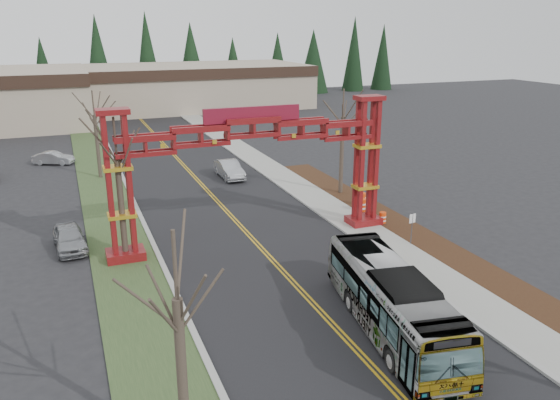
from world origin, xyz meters
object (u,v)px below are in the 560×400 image
retail_building_east (191,86)px  bare_tree_median_far (94,115)px  gateway_arch (253,150)px  barrel_north (362,200)px  bare_tree_right_far (343,117)px  barrel_south (383,218)px  transit_bus (391,301)px  barrel_mid (362,206)px  parked_car_near_a (69,238)px  silver_sedan (229,169)px  bare_tree_median_near (177,300)px  parked_car_far_a (53,158)px  bare_tree_median_mid (117,159)px  street_sign (412,223)px

retail_building_east → bare_tree_median_far: (-18.00, -42.33, 2.18)m
gateway_arch → barrel_north: 11.87m
bare_tree_right_far → barrel_south: 9.63m
transit_bus → bare_tree_right_far: (7.85, 19.77, 4.79)m
barrel_mid → bare_tree_right_far: bearing=81.5°
parked_car_near_a → retail_building_east: bearing=65.4°
silver_sedan → parked_car_near_a: size_ratio=1.08×
bare_tree_median_near → parked_car_near_a: bearing=98.8°
parked_car_far_a → bare_tree_median_far: bare_tree_median_far is taller
silver_sedan → bare_tree_right_far: bearing=-49.8°
barrel_south → transit_bus: bearing=-120.4°
barrel_mid → transit_bus: bearing=-115.5°
silver_sedan → gateway_arch: bearing=-101.7°
bare_tree_median_far → barrel_north: bearing=-41.8°
bare_tree_median_mid → transit_bus: bearing=-50.8°
gateway_arch → barrel_north: bearing=20.0°
gateway_arch → retail_building_east: (10.00, 61.95, -2.47)m
bare_tree_median_far → street_sign: bare_tree_median_far is taller
parked_car_far_a → street_sign: size_ratio=1.85×
street_sign → barrel_south: (0.41, 3.99, -1.07)m
retail_building_east → parked_car_near_a: size_ratio=8.61×
gateway_arch → bare_tree_median_far: bearing=112.2°
parked_car_near_a → street_sign: bearing=-25.0°
parked_car_far_a → street_sign: (20.81, -31.07, 0.87)m
retail_building_east → bare_tree_right_far: size_ratio=4.45×
bare_tree_right_far → parked_car_far_a: bearing=138.4°
parked_car_far_a → bare_tree_right_far: 29.86m
retail_building_east → barrel_north: 58.43m
parked_car_far_a → bare_tree_median_near: bearing=-150.2°
retail_building_east → bare_tree_median_mid: bare_tree_median_mid is taller
retail_building_east → bare_tree_median_mid: 64.64m
retail_building_east → barrel_north: size_ratio=34.91×
transit_bus → silver_sedan: 27.90m
barrel_mid → barrel_north: size_ratio=0.98×
bare_tree_median_near → barrel_north: bare_tree_median_near is taller
gateway_arch → silver_sedan: bearing=79.2°
barrel_mid → bare_tree_median_mid: bearing=-172.0°
parked_car_near_a → street_sign: street_sign is taller
bare_tree_median_near → bare_tree_median_mid: bare_tree_median_mid is taller
parked_car_far_a → retail_building_east: bearing=-7.3°
gateway_arch → barrel_mid: bearing=14.3°
bare_tree_median_near → barrel_south: 24.26m
parked_car_far_a → barrel_mid: parked_car_far_a is taller
gateway_arch → street_sign: gateway_arch is taller
bare_tree_median_far → barrel_north: 24.58m
bare_tree_median_near → barrel_mid: (17.27, 18.96, -5.03)m
silver_sedan → parked_car_near_a: 18.70m
barrel_south → barrel_north: bearing=81.1°
silver_sedan → street_sign: 20.62m
gateway_arch → parked_car_far_a: (-11.93, 26.70, -5.34)m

